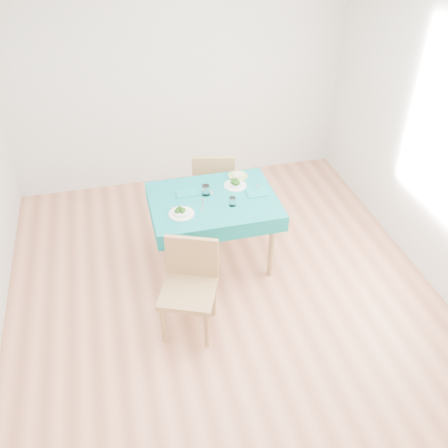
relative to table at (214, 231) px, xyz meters
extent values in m
cube|color=#AA6546|center=(-0.03, -0.53, -0.39)|extent=(4.00, 4.50, 0.02)
cube|color=silver|center=(-0.03, 1.72, 0.97)|extent=(4.00, 0.02, 2.70)
cube|color=silver|center=(-0.03, -2.78, 0.97)|extent=(4.00, 0.02, 2.70)
cube|color=silver|center=(1.97, -0.53, 0.97)|extent=(0.02, 4.50, 2.70)
cube|color=#096869|center=(0.00, 0.00, 0.00)|extent=(1.18, 0.90, 0.76)
cube|color=olive|center=(-0.41, -0.84, 0.18)|extent=(0.60, 0.63, 1.12)
cube|color=olive|center=(0.19, 0.82, 0.19)|extent=(0.56, 0.59, 1.13)
cube|color=silver|center=(-0.36, -0.16, 0.38)|extent=(0.10, 0.19, 0.00)
cube|color=silver|center=(-0.12, -0.07, 0.38)|extent=(0.07, 0.22, 0.00)
cube|color=silver|center=(0.00, 0.16, 0.38)|extent=(0.05, 0.17, 0.00)
cube|color=silver|center=(0.49, 0.05, 0.38)|extent=(0.09, 0.23, 0.00)
cube|color=#0D7474|center=(-0.23, 0.15, 0.38)|extent=(0.19, 0.14, 0.01)
cube|color=#0D7474|center=(0.43, -0.02, 0.38)|extent=(0.20, 0.14, 0.01)
cylinder|color=white|center=(-0.05, 0.09, 0.43)|extent=(0.08, 0.08, 0.10)
cylinder|color=white|center=(0.15, -0.15, 0.42)|extent=(0.07, 0.07, 0.08)
cylinder|color=#9DBD5C|center=(0.33, 0.34, 0.38)|extent=(0.20, 0.20, 0.01)
cube|color=beige|center=(0.33, 0.34, 0.40)|extent=(0.10, 0.10, 0.02)
camera|label=1|loc=(-0.85, -3.83, 2.99)|focal=40.00mm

